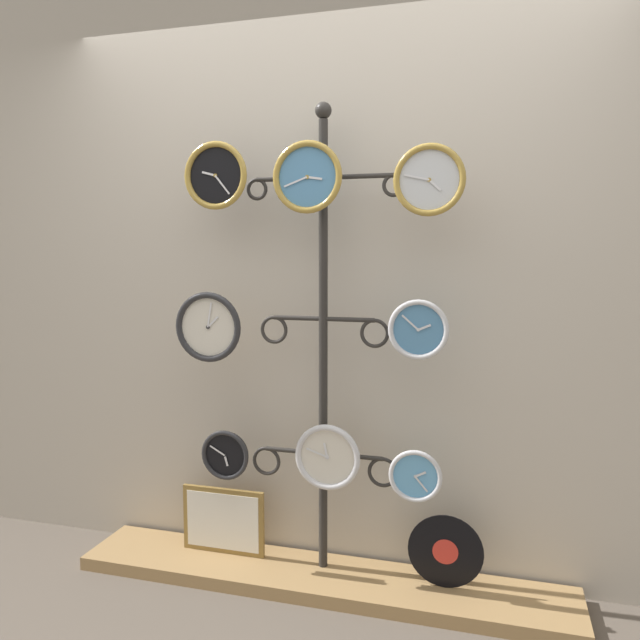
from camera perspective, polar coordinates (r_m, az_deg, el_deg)
The scene contains 14 objects.
ground_plane at distance 2.71m, azimuth -2.34°, elevation -26.51°, with size 12.00×12.00×0.00m, color brown.
shop_wall at distance 2.83m, azimuth 1.18°, elevation 4.92°, with size 4.40×0.04×2.80m.
low_shelf at distance 2.98m, azimuth -0.06°, elevation -22.55°, with size 2.20×0.36×0.06m.
display_stand at distance 2.77m, azimuth 0.29°, elevation -9.40°, with size 0.70×0.38×2.09m.
clock_top_left at distance 2.77m, azimuth -9.49°, elevation 12.89°, with size 0.29×0.04×0.29m.
clock_top_center at distance 2.62m, azimuth -1.15°, elevation 12.93°, with size 0.30×0.04×0.30m.
clock_top_right at distance 2.52m, azimuth 9.96°, elevation 12.50°, with size 0.28×0.04×0.28m.
clock_middle_left at distance 2.78m, azimuth -10.16°, elevation -0.64°, with size 0.31×0.04×0.31m.
clock_middle_right at distance 2.53m, azimuth 8.99°, elevation -0.87°, with size 0.25×0.04×0.25m.
clock_bottom_left at distance 2.87m, azimuth -8.63°, elevation -12.09°, with size 0.23×0.04×0.23m.
clock_bottom_center at distance 2.72m, azimuth 0.71°, elevation -12.40°, with size 0.29×0.04×0.29m.
clock_bottom_right at distance 2.65m, azimuth 8.72°, elevation -13.90°, with size 0.22×0.04×0.22m.
vinyl_record at distance 2.83m, azimuth 11.39°, elevation -20.04°, with size 0.31×0.01×0.31m.
picture_frame at distance 3.09m, azimuth -8.84°, elevation -17.67°, with size 0.40×0.02×0.31m.
Camera 1 is at (0.72, -2.16, 1.46)m, focal length 35.00 mm.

